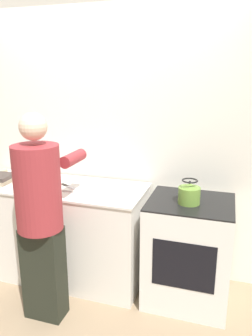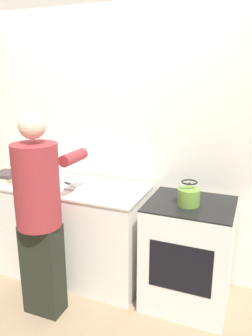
# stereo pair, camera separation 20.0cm
# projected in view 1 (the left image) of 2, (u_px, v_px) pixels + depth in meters

# --- Properties ---
(ground_plane) EXTENTS (12.00, 12.00, 0.00)m
(ground_plane) POSITION_uv_depth(u_px,v_px,m) (82.00, 299.00, 2.86)
(ground_plane) COLOR #997F60
(wall_back) EXTENTS (8.00, 0.05, 2.60)m
(wall_back) POSITION_uv_depth(u_px,v_px,m) (108.00, 138.00, 3.15)
(wall_back) COLOR silver
(wall_back) RESTS_ON ground_plane
(counter) EXTENTS (1.67, 0.66, 0.91)m
(counter) POSITION_uv_depth(u_px,v_px,m) (58.00, 230.00, 3.14)
(counter) COLOR silver
(counter) RESTS_ON ground_plane
(oven) EXTENTS (0.68, 0.61, 0.90)m
(oven) POSITION_uv_depth(u_px,v_px,m) (188.00, 251.00, 2.77)
(oven) COLOR silver
(oven) RESTS_ON ground_plane
(person) EXTENTS (0.39, 0.62, 1.64)m
(person) POSITION_uv_depth(u_px,v_px,m) (41.00, 213.00, 2.45)
(person) COLOR black
(person) RESTS_ON ground_plane
(cutting_board) EXTENTS (0.36, 0.19, 0.02)m
(cutting_board) POSITION_uv_depth(u_px,v_px,m) (70.00, 187.00, 2.93)
(cutting_board) COLOR silver
(cutting_board) RESTS_ON counter
(knife) EXTENTS (0.23, 0.13, 0.01)m
(knife) POSITION_uv_depth(u_px,v_px,m) (69.00, 187.00, 2.91)
(knife) COLOR silver
(knife) RESTS_ON cutting_board
(kettle) EXTENTS (0.17, 0.17, 0.20)m
(kettle) POSITION_uv_depth(u_px,v_px,m) (189.00, 193.00, 2.58)
(kettle) COLOR olive
(kettle) RESTS_ON oven
(bowl_prep) EXTENTS (0.15, 0.15, 0.07)m
(bowl_prep) POSITION_uv_depth(u_px,v_px,m) (0.00, 173.00, 3.27)
(bowl_prep) COLOR #C6B789
(bowl_prep) RESTS_ON counter
(canister_jar) EXTENTS (0.12, 0.12, 0.19)m
(canister_jar) POSITION_uv_depth(u_px,v_px,m) (22.00, 165.00, 3.34)
(canister_jar) COLOR tan
(canister_jar) RESTS_ON counter
(book_stack) EXTENTS (0.22, 0.25, 0.08)m
(book_stack) POSITION_uv_depth(u_px,v_px,m) (0.00, 179.00, 3.06)
(book_stack) COLOR beige
(book_stack) RESTS_ON counter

